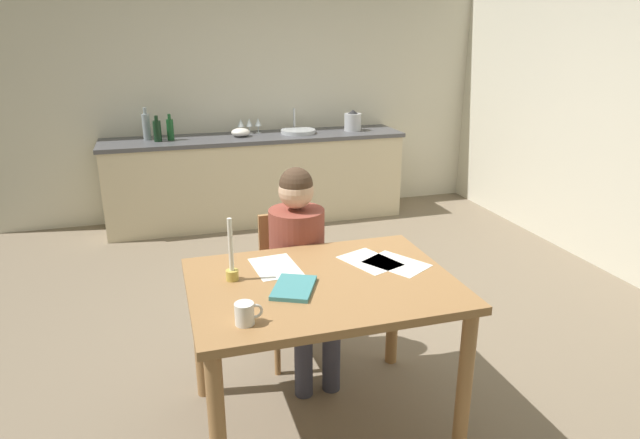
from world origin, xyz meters
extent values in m
cube|color=#7A6B56|center=(0.00, 0.00, -0.02)|extent=(5.20, 5.20, 0.04)
cube|color=beige|center=(0.00, 2.60, 1.30)|extent=(5.20, 0.12, 2.60)
cube|color=beige|center=(0.00, 2.24, 0.43)|extent=(3.00, 0.60, 0.86)
cube|color=#4C4C51|center=(0.00, 2.24, 0.88)|extent=(3.04, 0.64, 0.04)
cube|color=#9E7042|center=(-0.29, -1.05, 0.77)|extent=(1.24, 0.92, 0.04)
cylinder|color=#9E7042|center=(-0.85, -1.45, 0.38)|extent=(0.07, 0.07, 0.75)
cylinder|color=#9E7042|center=(0.27, -1.45, 0.38)|extent=(0.07, 0.07, 0.75)
cylinder|color=#9E7042|center=(-0.85, -0.65, 0.38)|extent=(0.07, 0.07, 0.75)
cylinder|color=#9E7042|center=(0.27, -0.65, 0.38)|extent=(0.07, 0.07, 0.75)
cube|color=#9E7042|center=(-0.25, -0.41, 0.46)|extent=(0.41, 0.41, 0.04)
cube|color=#9E7042|center=(-0.26, -0.22, 0.67)|extent=(0.36, 0.04, 0.40)
cylinder|color=#9E7042|center=(-0.42, -0.58, 0.22)|extent=(0.04, 0.04, 0.45)
cylinder|color=#9E7042|center=(-0.08, -0.57, 0.22)|extent=(0.04, 0.04, 0.45)
cylinder|color=#9E7042|center=(-0.43, -0.24, 0.22)|extent=(0.04, 0.04, 0.45)
cylinder|color=#9E7042|center=(-0.09, -0.23, 0.22)|extent=(0.04, 0.04, 0.45)
cylinder|color=brown|center=(-0.25, -0.43, 0.70)|extent=(0.33, 0.33, 0.50)
sphere|color=#D8AD8C|center=(-0.25, -0.43, 1.06)|extent=(0.20, 0.20, 0.20)
sphere|color=#473323|center=(-0.25, -0.43, 1.10)|extent=(0.19, 0.19, 0.19)
cylinder|color=#383847|center=(-0.33, -0.62, 0.45)|extent=(0.14, 0.38, 0.13)
cylinder|color=#383847|center=(-0.32, -0.81, 0.23)|extent=(0.10, 0.10, 0.45)
cylinder|color=#383847|center=(-0.17, -0.62, 0.45)|extent=(0.14, 0.38, 0.13)
cylinder|color=#383847|center=(-0.16, -0.80, 0.23)|extent=(0.10, 0.10, 0.45)
cylinder|color=white|center=(-0.70, -1.35, 0.84)|extent=(0.08, 0.08, 0.09)
torus|color=white|center=(-0.66, -1.35, 0.84)|extent=(0.06, 0.01, 0.06)
cylinder|color=gold|center=(-0.69, -0.92, 0.82)|extent=(0.06, 0.06, 0.05)
cylinder|color=white|center=(-0.69, -0.92, 0.97)|extent=(0.02, 0.02, 0.26)
cube|color=teal|center=(-0.44, -1.10, 0.80)|extent=(0.27, 0.30, 0.02)
cube|color=white|center=(-0.47, -0.83, 0.79)|extent=(0.23, 0.31, 0.00)
cube|color=white|center=(0.13, -0.97, 0.79)|extent=(0.33, 0.36, 0.00)
cube|color=white|center=(0.01, -0.90, 0.79)|extent=(0.30, 0.35, 0.00)
cylinder|color=#B2B7BC|center=(0.45, 2.24, 0.92)|extent=(0.36, 0.36, 0.04)
cylinder|color=silver|center=(0.45, 2.40, 1.02)|extent=(0.02, 0.02, 0.24)
cylinder|color=#8C999E|center=(-1.05, 2.32, 1.02)|extent=(0.08, 0.08, 0.25)
cylinder|color=#8C999E|center=(-1.05, 2.32, 1.18)|extent=(0.03, 0.03, 0.06)
cylinder|color=black|center=(-0.95, 2.20, 1.00)|extent=(0.08, 0.08, 0.20)
cylinder|color=black|center=(-0.95, 2.20, 1.12)|extent=(0.03, 0.03, 0.05)
cylinder|color=#194C23|center=(-0.83, 2.23, 1.00)|extent=(0.07, 0.07, 0.20)
cylinder|color=#194C23|center=(-0.83, 2.23, 1.13)|extent=(0.03, 0.03, 0.05)
ellipsoid|color=white|center=(-0.15, 2.23, 0.94)|extent=(0.19, 0.19, 0.08)
cylinder|color=#B7BABF|center=(1.05, 2.24, 0.99)|extent=(0.18, 0.18, 0.18)
cone|color=#262628|center=(1.05, 2.24, 1.10)|extent=(0.11, 0.11, 0.04)
cylinder|color=silver|center=(0.06, 2.39, 0.90)|extent=(0.06, 0.06, 0.00)
cylinder|color=silver|center=(0.06, 2.39, 0.94)|extent=(0.01, 0.01, 0.07)
cone|color=silver|center=(0.06, 2.39, 1.01)|extent=(0.07, 0.07, 0.08)
cylinder|color=silver|center=(-0.03, 2.39, 0.90)|extent=(0.06, 0.06, 0.00)
cylinder|color=silver|center=(-0.03, 2.39, 0.94)|extent=(0.01, 0.01, 0.07)
cone|color=silver|center=(-0.03, 2.39, 1.01)|extent=(0.07, 0.07, 0.08)
cylinder|color=silver|center=(-0.12, 2.39, 0.90)|extent=(0.06, 0.06, 0.00)
cylinder|color=silver|center=(-0.12, 2.39, 0.94)|extent=(0.01, 0.01, 0.07)
cone|color=silver|center=(-0.12, 2.39, 1.01)|extent=(0.07, 0.07, 0.08)
camera|label=1|loc=(-0.98, -3.33, 1.91)|focal=31.15mm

